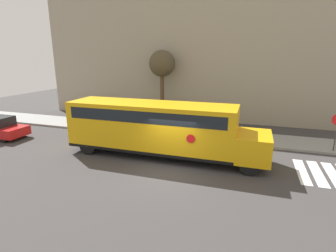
{
  "coord_description": "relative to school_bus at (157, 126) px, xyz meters",
  "views": [
    {
      "loc": [
        3.81,
        -11.68,
        5.63
      ],
      "look_at": [
        -0.79,
        2.31,
        1.69
      ],
      "focal_mm": 28.0,
      "sensor_mm": 36.0,
      "label": 1
    }
  ],
  "objects": [
    {
      "name": "ground_plane",
      "position": [
        1.26,
        -1.81,
        -1.77
      ],
      "size": [
        60.0,
        60.0,
        0.0
      ],
      "primitive_type": "plane",
      "color": "#3A3838"
    },
    {
      "name": "building_backdrop",
      "position": [
        1.26,
        11.19,
        4.12
      ],
      "size": [
        32.0,
        4.0,
        11.78
      ],
      "color": "#9E937F",
      "rests_on": "ground"
    },
    {
      "name": "sidewalk_strip",
      "position": [
        1.26,
        4.69,
        -1.69
      ],
      "size": [
        44.0,
        3.0,
        0.15
      ],
      "color": "gray",
      "rests_on": "ground"
    },
    {
      "name": "tree_near_sidewalk",
      "position": [
        -2.54,
        8.03,
        3.12
      ],
      "size": [
        2.23,
        2.23,
        6.14
      ],
      "color": "brown",
      "rests_on": "ground"
    },
    {
      "name": "school_bus",
      "position": [
        0.0,
        0.0,
        0.0
      ],
      "size": [
        11.31,
        2.57,
        3.07
      ],
      "color": "#EAA80F",
      "rests_on": "ground"
    }
  ]
}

